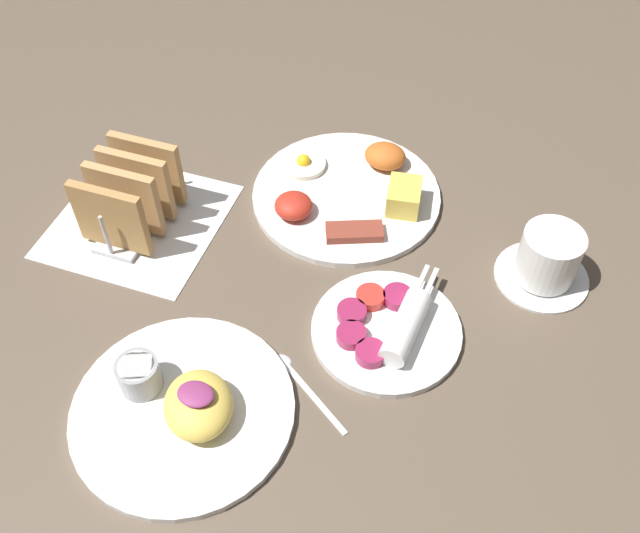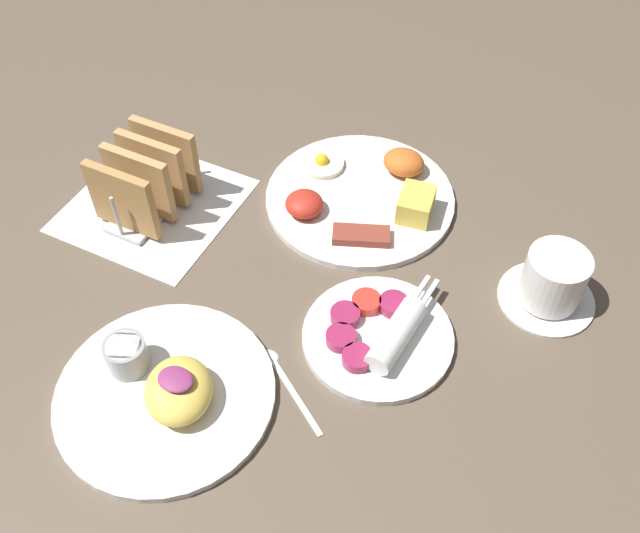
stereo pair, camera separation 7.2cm
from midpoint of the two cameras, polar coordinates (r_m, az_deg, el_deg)
name	(u,v)px [view 2 (the right image)]	position (r m, az deg, el deg)	size (l,w,h in m)	color
ground_plane	(259,281)	(0.91, -2.66, -1.24)	(3.00, 3.00, 0.00)	brown
napkin_flat	(153,205)	(1.02, -11.22, 4.76)	(0.22, 0.22, 0.00)	white
plate_breakfast	(363,195)	(1.01, 5.56, 5.62)	(0.27, 0.27, 0.05)	white
plate_condiments	(379,334)	(0.85, 7.14, -5.52)	(0.18, 0.19, 0.04)	white
plate_foreground	(165,389)	(0.81, -9.82, -9.76)	(0.25, 0.25, 0.06)	white
toast_rack	(147,179)	(0.99, -11.65, 6.82)	(0.10, 0.15, 0.10)	#B7B7BC
coffee_cup	(552,281)	(0.92, 20.27, -1.23)	(0.12, 0.12, 0.08)	white
teaspoon	(283,375)	(0.83, -0.49, -8.78)	(0.11, 0.08, 0.01)	silver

